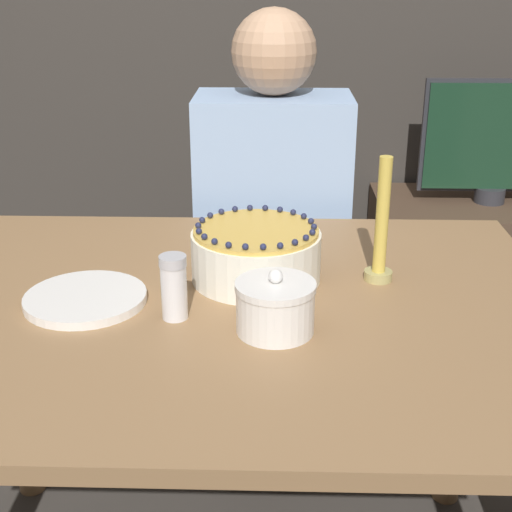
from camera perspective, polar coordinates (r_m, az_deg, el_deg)
dining_table at (r=1.35m, az=-2.70°, el=-8.66°), size 1.25×0.92×0.77m
cake at (r=1.36m, az=-0.00°, el=0.16°), size 0.25×0.25×0.11m
sugar_bowl at (r=1.17m, az=1.55°, el=-4.07°), size 0.13×0.13×0.11m
sugar_shaker at (r=1.21m, az=-6.59°, el=-2.47°), size 0.05×0.05×0.11m
plate_stack at (r=1.32m, az=-13.49°, el=-3.32°), size 0.22×0.22×0.02m
candle at (r=1.36m, az=9.98°, el=1.85°), size 0.05×0.05×0.24m
person_man_blue_shirt at (r=1.98m, az=1.28°, el=-1.29°), size 0.40×0.34×1.24m
side_cabinet at (r=2.61m, az=17.33°, el=-2.11°), size 0.74×0.44×0.60m
tv_monitor at (r=2.46m, az=18.67°, el=8.79°), size 0.48×0.10×0.40m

